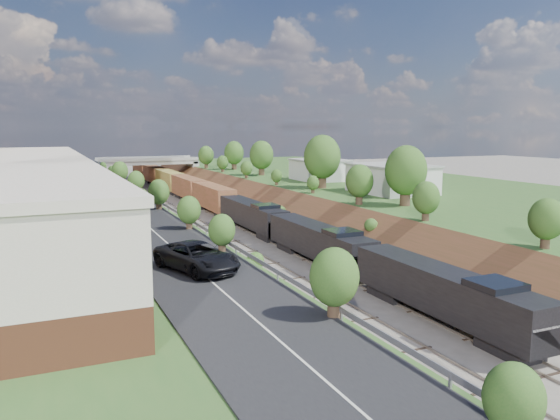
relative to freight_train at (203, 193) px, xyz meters
The scene contains 15 objects.
platform_right 37.32m from the freight_train, 35.46° to the right, with size 44.00×180.00×5.00m, color #315A25.
embankment_left 25.71m from the freight_train, 122.13° to the right, with size 7.07×180.00×7.07m, color brown.
embankment_right 23.38m from the freight_train, 68.80° to the right, with size 7.07×180.00×7.07m, color brown.
rail_left_track 22.42m from the freight_train, 103.50° to the right, with size 1.58×180.00×0.18m, color gray.
rail_right_track 21.81m from the freight_train, 90.00° to the right, with size 1.58×180.00×0.18m, color gray.
road 28.32m from the freight_train, 129.89° to the right, with size 8.00×180.00×0.10m, color black.
guardrail 26.11m from the freight_train, 122.65° to the right, with size 0.10×171.00×0.70m.
commercial_building 53.63m from the freight_train, 125.03° to the right, with size 14.30×62.30×7.00m.
overpass 40.49m from the freight_train, 93.69° to the left, with size 24.50×8.30×7.40m.
white_building_near 36.53m from the freight_train, 54.82° to the right, with size 9.00×12.00×4.00m, color silver.
white_building_far 22.17m from the freight_train, 20.56° to the right, with size 8.00×10.00×3.60m, color silver.
tree_right_large 44.58m from the freight_train, 70.93° to the right, with size 5.25×5.25×7.61m.
tree_left_crest 63.46m from the freight_train, 103.15° to the right, with size 2.45×2.45×3.55m.
freight_train is the anchor object (origin of this frame).
suv 64.66m from the freight_train, 106.36° to the right, with size 3.23×7.00×1.95m, color black.
Camera 1 is at (-25.23, -15.82, 14.85)m, focal length 35.00 mm.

